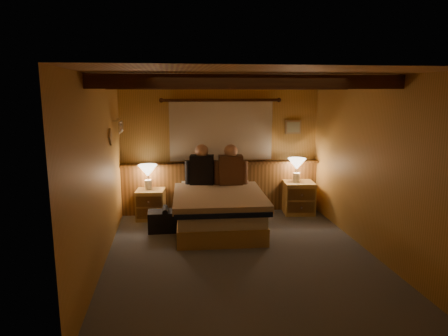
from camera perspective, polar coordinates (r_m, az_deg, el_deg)
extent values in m
plane|color=#555966|center=(5.61, 2.33, -12.26)|extent=(4.20, 4.20, 0.00)
plane|color=tan|center=(5.16, 2.54, 13.07)|extent=(4.20, 4.20, 0.00)
plane|color=#C68F47|center=(7.30, -0.47, 3.00)|extent=(3.60, 0.00, 3.60)
plane|color=#C68F47|center=(5.25, -17.31, -0.63)|extent=(0.00, 4.20, 4.20)
plane|color=#C68F47|center=(5.84, 20.10, 0.33)|extent=(0.00, 4.20, 4.20)
plane|color=#C68F47|center=(3.27, 8.97, -7.13)|extent=(3.60, 0.00, 3.60)
cube|color=brown|center=(7.38, -0.40, -2.84)|extent=(3.60, 0.12, 0.90)
cube|color=brown|center=(7.23, -0.34, 0.67)|extent=(3.60, 0.22, 0.04)
cylinder|color=#472A11|center=(7.15, -0.39, 9.67)|extent=(2.10, 0.05, 0.05)
sphere|color=#472A11|center=(7.10, -8.95, 9.53)|extent=(0.08, 0.08, 0.08)
sphere|color=#472A11|center=(7.36, 7.86, 9.61)|extent=(0.08, 0.08, 0.08)
cube|color=silver|center=(7.20, -0.40, 5.29)|extent=(1.85, 0.08, 1.05)
cube|color=#472A11|center=(4.57, 3.90, 12.21)|extent=(3.60, 0.15, 0.16)
cube|color=#472A11|center=(6.04, 0.99, 11.91)|extent=(3.60, 0.15, 0.16)
cylinder|color=silver|center=(6.74, -14.86, 6.68)|extent=(0.03, 0.55, 0.03)
torus|color=silver|center=(6.60, -14.70, 5.56)|extent=(0.01, 0.21, 0.21)
torus|color=silver|center=(6.82, -14.48, 5.74)|extent=(0.01, 0.21, 0.21)
cube|color=#A78353|center=(7.53, 9.85, 5.77)|extent=(0.30, 0.03, 0.25)
cube|color=beige|center=(7.52, 9.88, 5.76)|extent=(0.24, 0.01, 0.19)
cube|color=#A98848|center=(6.55, -0.78, -7.53)|extent=(1.39, 1.81, 0.26)
cube|color=white|center=(6.48, -0.78, -5.53)|extent=(1.35, 1.77, 0.21)
cube|color=black|center=(6.23, -0.62, -4.94)|extent=(1.44, 1.46, 0.07)
cube|color=#E09E9A|center=(6.33, -0.71, -4.12)|extent=(1.48, 1.64, 0.11)
cube|color=white|center=(7.08, -3.95, -2.65)|extent=(0.54, 0.32, 0.14)
cube|color=white|center=(7.13, 1.45, -2.54)|extent=(0.54, 0.32, 0.14)
cube|color=#A98848|center=(7.12, -10.41, -5.11)|extent=(0.52, 0.47, 0.52)
cube|color=brown|center=(6.89, -10.68, -4.74)|extent=(0.43, 0.06, 0.18)
cube|color=brown|center=(6.95, -10.62, -6.40)|extent=(0.43, 0.06, 0.18)
cylinder|color=silver|center=(6.89, -10.68, -4.74)|extent=(0.03, 0.03, 0.03)
cylinder|color=silver|center=(6.95, -10.62, -6.40)|extent=(0.03, 0.03, 0.03)
cube|color=#A98848|center=(7.44, 10.60, -4.17)|extent=(0.58, 0.53, 0.59)
cube|color=brown|center=(7.19, 11.02, -3.74)|extent=(0.48, 0.07, 0.21)
cube|color=brown|center=(7.26, 10.95, -5.53)|extent=(0.48, 0.07, 0.21)
cylinder|color=silver|center=(7.19, 11.02, -3.74)|extent=(0.03, 0.03, 0.03)
cylinder|color=silver|center=(7.26, 10.95, -5.53)|extent=(0.03, 0.03, 0.03)
cylinder|color=silver|center=(7.08, -10.77, -2.33)|extent=(0.13, 0.13, 0.16)
cylinder|color=silver|center=(7.05, -10.80, -1.47)|extent=(0.02, 0.02, 0.09)
cone|color=#F9E9C2|center=(7.02, -10.84, -0.37)|extent=(0.33, 0.33, 0.20)
cylinder|color=silver|center=(7.37, 10.30, -1.30)|extent=(0.13, 0.13, 0.16)
cylinder|color=silver|center=(7.34, 10.33, -0.47)|extent=(0.02, 0.02, 0.09)
cone|color=#F9E9C2|center=(7.32, 10.36, 0.59)|extent=(0.33, 0.33, 0.20)
cube|color=black|center=(6.92, -3.18, -0.35)|extent=(0.43, 0.29, 0.53)
cylinder|color=black|center=(6.95, -5.09, -0.69)|extent=(0.13, 0.13, 0.42)
cylinder|color=black|center=(6.91, -1.25, -0.71)|extent=(0.13, 0.13, 0.42)
sphere|color=tan|center=(6.86, -3.21, 2.43)|extent=(0.23, 0.23, 0.23)
cube|color=#4F311F|center=(6.89, 0.96, -0.38)|extent=(0.41, 0.25, 0.53)
cylinder|color=#4F311F|center=(6.88, -0.97, -0.76)|extent=(0.13, 0.13, 0.42)
cylinder|color=#4F311F|center=(6.93, 2.88, -0.68)|extent=(0.13, 0.13, 0.42)
sphere|color=tan|center=(6.83, 0.97, 2.42)|extent=(0.23, 0.23, 0.23)
cube|color=black|center=(6.51, -8.36, -7.49)|extent=(0.55, 0.33, 0.33)
cylinder|color=black|center=(6.45, -8.40, -5.93)|extent=(0.09, 0.33, 0.09)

